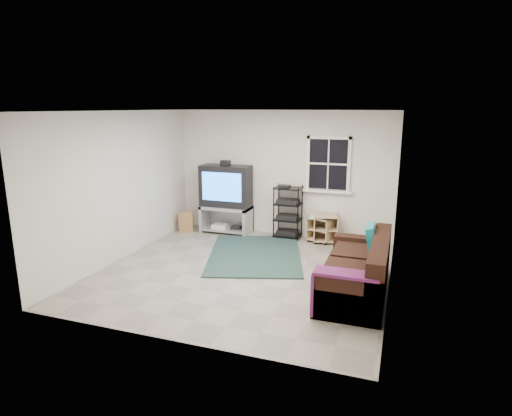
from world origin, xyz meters
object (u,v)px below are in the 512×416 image
at_px(av_rack, 288,215).
at_px(side_table_right, 321,227).
at_px(side_table_left, 326,227).
at_px(tv_unit, 226,193).
at_px(sofa, 358,273).

xyz_separation_m(av_rack, side_table_right, (0.71, -0.01, -0.18)).
bearing_deg(side_table_left, tv_unit, -178.20).
bearing_deg(tv_unit, side_table_right, 1.75).
bearing_deg(side_table_right, av_rack, 179.55).
height_order(side_table_left, sofa, sofa).
distance_m(av_rack, sofa, 2.90).
height_order(av_rack, side_table_right, av_rack).
xyz_separation_m(side_table_left, sofa, (0.89, -2.35, 0.02)).
relative_size(tv_unit, sofa, 0.78).
xyz_separation_m(tv_unit, side_table_right, (2.06, 0.06, -0.57)).
bearing_deg(side_table_right, side_table_left, 2.97).
relative_size(tv_unit, side_table_left, 2.79).
bearing_deg(tv_unit, av_rack, 2.91).
height_order(tv_unit, side_table_left, tv_unit).
height_order(tv_unit, side_table_right, tv_unit).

